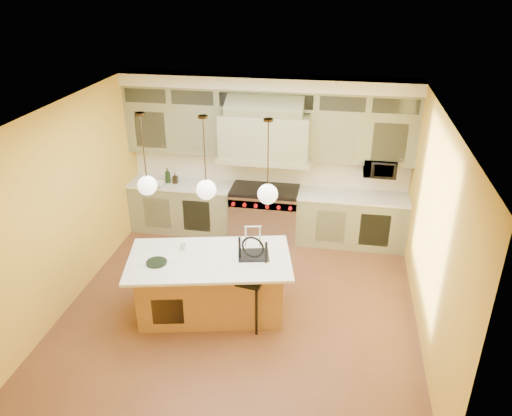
% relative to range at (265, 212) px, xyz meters
% --- Properties ---
extents(floor, '(5.00, 5.00, 0.00)m').
position_rel_range_xyz_m(floor, '(0.00, -2.14, -0.49)').
color(floor, brown).
rests_on(floor, ground).
extents(ceiling, '(5.00, 5.00, 0.00)m').
position_rel_range_xyz_m(ceiling, '(0.00, -2.14, 2.41)').
color(ceiling, white).
rests_on(ceiling, wall_back).
extents(wall_back, '(5.00, 0.00, 5.00)m').
position_rel_range_xyz_m(wall_back, '(0.00, 0.36, 0.96)').
color(wall_back, gold).
rests_on(wall_back, ground).
extents(wall_front, '(5.00, 0.00, 5.00)m').
position_rel_range_xyz_m(wall_front, '(0.00, -4.64, 0.96)').
color(wall_front, gold).
rests_on(wall_front, ground).
extents(wall_left, '(0.00, 5.00, 5.00)m').
position_rel_range_xyz_m(wall_left, '(-2.50, -2.14, 0.96)').
color(wall_left, gold).
rests_on(wall_left, ground).
extents(wall_right, '(0.00, 5.00, 5.00)m').
position_rel_range_xyz_m(wall_right, '(2.50, -2.14, 0.96)').
color(wall_right, gold).
rests_on(wall_right, ground).
extents(back_cabinetry, '(5.00, 0.77, 2.90)m').
position_rel_range_xyz_m(back_cabinetry, '(0.00, 0.09, 0.94)').
color(back_cabinetry, gray).
rests_on(back_cabinetry, floor).
extents(range, '(1.20, 0.74, 0.96)m').
position_rel_range_xyz_m(range, '(0.00, 0.00, 0.00)').
color(range, silver).
rests_on(range, floor).
extents(kitchen_island, '(2.42, 1.63, 1.35)m').
position_rel_range_xyz_m(kitchen_island, '(-0.39, -2.35, -0.01)').
color(kitchen_island, '#A16A39').
rests_on(kitchen_island, floor).
extents(counter_stool, '(0.52, 0.52, 1.28)m').
position_rel_range_xyz_m(counter_stool, '(0.18, -2.49, 0.25)').
color(counter_stool, black).
rests_on(counter_stool, floor).
extents(microwave, '(0.54, 0.37, 0.30)m').
position_rel_range_xyz_m(microwave, '(1.95, 0.11, 0.96)').
color(microwave, black).
rests_on(microwave, back_cabinetry).
extents(oil_bottle_a, '(0.12, 0.12, 0.28)m').
position_rel_range_xyz_m(oil_bottle_a, '(-1.80, 0.01, 0.59)').
color(oil_bottle_a, black).
rests_on(oil_bottle_a, back_cabinetry).
extents(oil_bottle_b, '(0.09, 0.09, 0.19)m').
position_rel_range_xyz_m(oil_bottle_b, '(-1.66, 0.01, 0.55)').
color(oil_bottle_b, black).
rests_on(oil_bottle_b, back_cabinetry).
extents(fruit_bowl, '(0.31, 0.31, 0.07)m').
position_rel_range_xyz_m(fruit_bowl, '(-1.93, -0.22, 0.49)').
color(fruit_bowl, silver).
rests_on(fruit_bowl, back_cabinetry).
extents(cup, '(0.09, 0.09, 0.08)m').
position_rel_range_xyz_m(cup, '(-0.81, -2.23, 0.48)').
color(cup, beige).
rests_on(cup, kitchen_island).
extents(pendant_left, '(0.26, 0.26, 1.11)m').
position_rel_range_xyz_m(pendant_left, '(-1.20, -2.34, 1.46)').
color(pendant_left, '#2D2319').
rests_on(pendant_left, ceiling).
extents(pendant_center, '(0.26, 0.26, 1.11)m').
position_rel_range_xyz_m(pendant_center, '(-0.40, -2.34, 1.46)').
color(pendant_center, '#2D2319').
rests_on(pendant_center, ceiling).
extents(pendant_right, '(0.26, 0.26, 1.11)m').
position_rel_range_xyz_m(pendant_right, '(0.40, -2.34, 1.46)').
color(pendant_right, '#2D2319').
rests_on(pendant_right, ceiling).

